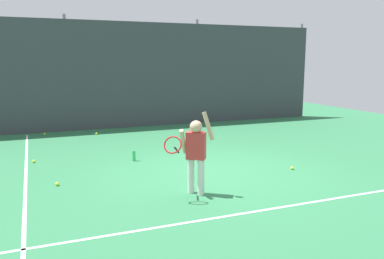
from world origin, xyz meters
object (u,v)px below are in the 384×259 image
(water_bottle, at_px, (134,156))
(tennis_ball_4, at_px, (45,134))
(tennis_player, at_px, (195,150))
(tennis_ball_2, at_px, (57,184))
(tennis_ball_3, at_px, (97,134))
(tennis_ball_1, at_px, (34,161))
(tennis_ball_6, at_px, (196,145))
(tennis_ball_0, at_px, (292,168))

(water_bottle, relative_size, tennis_ball_4, 3.33)
(tennis_player, relative_size, tennis_ball_4, 20.46)
(tennis_ball_2, height_order, tennis_ball_4, same)
(tennis_player, distance_m, tennis_ball_4, 6.81)
(tennis_ball_2, bearing_deg, tennis_ball_3, 73.39)
(water_bottle, height_order, tennis_ball_1, water_bottle)
(tennis_ball_3, distance_m, tennis_ball_6, 3.28)
(tennis_ball_1, height_order, tennis_ball_6, same)
(tennis_ball_1, bearing_deg, tennis_ball_4, 84.38)
(tennis_ball_2, relative_size, tennis_ball_3, 1.00)
(tennis_ball_3, bearing_deg, tennis_ball_1, -122.14)
(tennis_ball_0, xyz_separation_m, tennis_ball_3, (-3.02, 5.27, 0.00))
(tennis_ball_0, relative_size, tennis_ball_4, 1.00)
(tennis_ball_1, relative_size, tennis_ball_6, 1.00)
(tennis_player, height_order, tennis_ball_6, tennis_player)
(tennis_ball_1, bearing_deg, tennis_ball_6, 3.63)
(tennis_ball_1, relative_size, tennis_ball_2, 1.00)
(tennis_ball_1, relative_size, tennis_ball_4, 1.00)
(tennis_ball_1, xyz_separation_m, tennis_ball_3, (1.73, 2.76, 0.00))
(tennis_ball_0, relative_size, tennis_ball_1, 1.00)
(water_bottle, bearing_deg, tennis_ball_0, -34.32)
(tennis_ball_2, bearing_deg, tennis_ball_4, 90.38)
(tennis_ball_3, bearing_deg, tennis_player, -83.43)
(tennis_ball_3, bearing_deg, tennis_ball_4, 158.14)
(tennis_ball_3, bearing_deg, tennis_ball_6, -50.01)
(tennis_player, height_order, tennis_ball_1, tennis_player)
(tennis_ball_0, xyz_separation_m, tennis_ball_2, (-4.40, 0.67, 0.00))
(water_bottle, height_order, tennis_ball_6, water_bottle)
(water_bottle, height_order, tennis_ball_4, water_bottle)
(tennis_player, relative_size, tennis_ball_0, 20.46)
(tennis_ball_2, relative_size, tennis_ball_6, 1.00)
(tennis_ball_1, distance_m, tennis_ball_2, 1.87)
(tennis_player, relative_size, tennis_ball_1, 20.46)
(tennis_ball_2, relative_size, tennis_ball_4, 1.00)
(tennis_player, xyz_separation_m, tennis_ball_2, (-2.05, 1.29, -0.69))
(tennis_ball_1, distance_m, tennis_ball_3, 3.26)
(tennis_ball_1, distance_m, tennis_ball_6, 3.85)
(tennis_ball_0, bearing_deg, tennis_ball_4, 127.22)
(water_bottle, xyz_separation_m, tennis_ball_1, (-2.01, 0.64, -0.08))
(tennis_player, distance_m, tennis_ball_3, 5.96)
(tennis_ball_0, distance_m, tennis_ball_4, 7.32)
(tennis_ball_1, bearing_deg, tennis_ball_3, 57.86)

